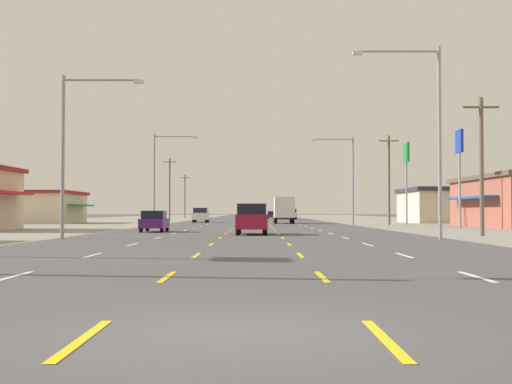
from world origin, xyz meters
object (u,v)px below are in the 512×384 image
(streetlight_right_row_1, at_px, (350,174))
(suv_far_right_far, at_px, (293,214))
(box_truck_inner_right_mid, at_px, (285,209))
(pole_sign_right_row_2, at_px, (408,161))
(streetlight_right_row_0, at_px, (432,127))
(hatchback_far_left_near, at_px, (156,221))
(streetlight_left_row_0, at_px, (74,142))
(suv_center_turn_nearest, at_px, (253,219))
(hatchback_inner_right_farther, at_px, (273,215))
(streetlight_left_row_1, at_px, (161,172))
(suv_far_left_midfar, at_px, (202,215))
(pole_sign_right_row_1, at_px, (461,156))

(streetlight_right_row_1, bearing_deg, suv_far_right_far, 92.60)
(box_truck_inner_right_mid, bearing_deg, pole_sign_right_row_2, -28.16)
(streetlight_right_row_0, xyz_separation_m, streetlight_right_row_1, (0.02, 32.74, -0.71))
(hatchback_far_left_near, height_order, streetlight_right_row_1, streetlight_right_row_1)
(streetlight_left_row_0, bearing_deg, pole_sign_right_row_2, 56.20)
(suv_center_turn_nearest, relative_size, hatchback_inner_right_farther, 1.26)
(streetlight_left_row_1, relative_size, streetlight_right_row_1, 1.03)
(suv_center_turn_nearest, relative_size, suv_far_left_midfar, 1.00)
(streetlight_left_row_0, height_order, streetlight_left_row_1, streetlight_left_row_1)
(suv_center_turn_nearest, height_order, hatchback_far_left_near, suv_center_turn_nearest)
(pole_sign_right_row_1, relative_size, pole_sign_right_row_2, 0.91)
(streetlight_right_row_0, bearing_deg, hatchback_inner_right_farther, 93.53)
(pole_sign_right_row_2, bearing_deg, hatchback_inner_right_farther, 102.84)
(hatchback_far_left_near, distance_m, hatchback_inner_right_farther, 88.71)
(hatchback_inner_right_farther, height_order, streetlight_right_row_1, streetlight_right_row_1)
(pole_sign_right_row_1, relative_size, streetlight_left_row_0, 0.96)
(hatchback_inner_right_farther, xyz_separation_m, streetlight_right_row_1, (6.25, -68.17, 4.56))
(streetlight_left_row_0, relative_size, streetlight_left_row_1, 0.94)
(streetlight_left_row_1, bearing_deg, streetlight_right_row_0, -59.47)
(suv_far_left_midfar, xyz_separation_m, streetlight_left_row_1, (-2.45, -22.46, 4.49))
(hatchback_far_left_near, relative_size, streetlight_right_row_0, 0.38)
(suv_center_turn_nearest, relative_size, streetlight_left_row_0, 0.55)
(suv_far_right_far, bearing_deg, streetlight_right_row_0, -88.33)
(pole_sign_right_row_1, relative_size, streetlight_right_row_0, 0.81)
(suv_far_left_midfar, distance_m, hatchback_inner_right_farther, 46.92)
(streetlight_left_row_0, xyz_separation_m, streetlight_right_row_0, (19.31, 0.00, 0.85))
(pole_sign_right_row_2, bearing_deg, streetlight_left_row_0, -123.80)
(hatchback_inner_right_farther, xyz_separation_m, streetlight_left_row_0, (-13.08, -100.90, 4.42))
(pole_sign_right_row_2, bearing_deg, streetlight_left_row_1, -164.50)
(suv_center_turn_nearest, distance_m, box_truck_inner_right_mid, 40.25)
(hatchback_far_left_near, relative_size, streetlight_right_row_1, 0.43)
(box_truck_inner_right_mid, bearing_deg, streetlight_left_row_1, -132.15)
(box_truck_inner_right_mid, height_order, streetlight_right_row_1, streetlight_right_row_1)
(hatchback_far_left_near, bearing_deg, streetlight_right_row_1, 49.83)
(box_truck_inner_right_mid, distance_m, streetlight_right_row_0, 48.03)
(hatchback_far_left_near, bearing_deg, suv_far_right_far, 79.99)
(streetlight_right_row_1, bearing_deg, suv_far_left_midfar, 126.93)
(hatchback_far_left_near, bearing_deg, streetlight_left_row_0, -101.13)
(suv_center_turn_nearest, distance_m, pole_sign_right_row_1, 23.09)
(box_truck_inner_right_mid, distance_m, hatchback_inner_right_farther, 53.44)
(suv_far_left_midfar, xyz_separation_m, suv_far_right_far, (14.16, 37.46, 0.00))
(streetlight_left_row_0, xyz_separation_m, streetlight_right_row_1, (19.33, 32.74, 0.13))
(hatchback_far_left_near, height_order, streetlight_left_row_1, streetlight_left_row_1)
(suv_far_right_far, relative_size, streetlight_right_row_0, 0.47)
(hatchback_inner_right_farther, bearing_deg, streetlight_left_row_1, -100.86)
(streetlight_right_row_0, height_order, streetlight_left_row_1, streetlight_right_row_0)
(suv_far_right_far, distance_m, hatchback_inner_right_farther, 8.97)
(pole_sign_right_row_1, bearing_deg, streetlight_left_row_1, 157.35)
(suv_far_right_far, distance_m, pole_sign_right_row_2, 53.81)
(suv_far_right_far, bearing_deg, suv_center_turn_nearest, -94.68)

